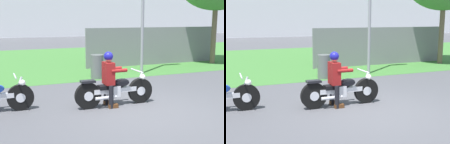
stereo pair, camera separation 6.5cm
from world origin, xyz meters
The scene contains 6 objects.
ground centered at (0.00, 0.00, 0.00)m, with size 120.00×120.00×0.00m, color #4C4C51.
grass_verge centered at (0.00, 9.91, 0.00)m, with size 60.00×12.00×0.01m, color #3D7533.
motorcycle_lead centered at (-0.45, 0.78, 0.40)m, with size 2.12×0.66×0.89m.
rider_lead centered at (-0.61, 0.79, 0.83)m, with size 0.55×0.48×1.41m.
trash_can centered at (0.32, 4.32, 0.45)m, with size 0.48×0.48×0.89m, color #595E5B.
fence_segment centered at (4.06, 6.50, 0.90)m, with size 7.00×0.06×1.80m, color slate.
Camera 1 is at (-3.35, -6.04, 2.23)m, focal length 47.70 mm.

